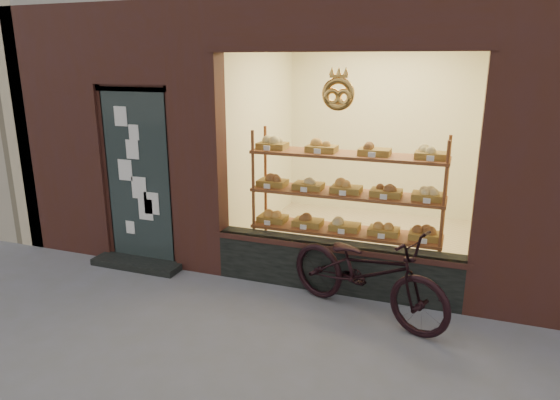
% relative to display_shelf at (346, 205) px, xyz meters
% --- Properties ---
extents(ground, '(90.00, 90.00, 0.00)m').
position_rel_display_shelf_xyz_m(ground, '(-0.45, -2.55, -0.86)').
color(ground, '#5F5F5F').
extents(display_shelf, '(2.20, 0.45, 1.70)m').
position_rel_display_shelf_xyz_m(display_shelf, '(0.00, 0.00, 0.00)').
color(display_shelf, brown).
rests_on(display_shelf, ground).
extents(bicycle, '(1.88, 1.24, 0.93)m').
position_rel_display_shelf_xyz_m(bicycle, '(0.43, -0.88, -0.39)').
color(bicycle, black).
rests_on(bicycle, ground).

